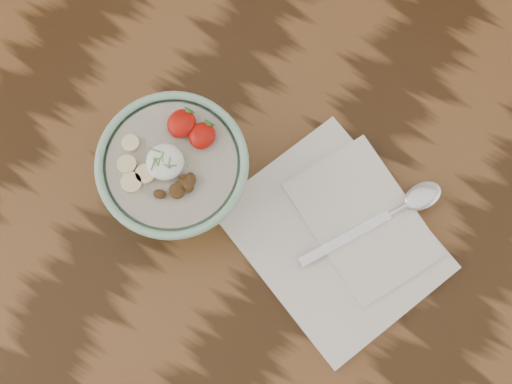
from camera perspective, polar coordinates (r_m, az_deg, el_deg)
table at (r=100.23cm, az=4.85°, el=-2.80°), size 160.00×90.00×75.00cm
breakfast_bowl at (r=86.34cm, az=-6.48°, el=1.60°), size 17.90×17.90×11.77cm
napkin at (r=90.17cm, az=6.71°, el=-3.42°), size 30.76×28.01×1.55cm
spoon at (r=90.80cm, az=11.71°, el=-1.14°), size 12.23×18.51×1.06cm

